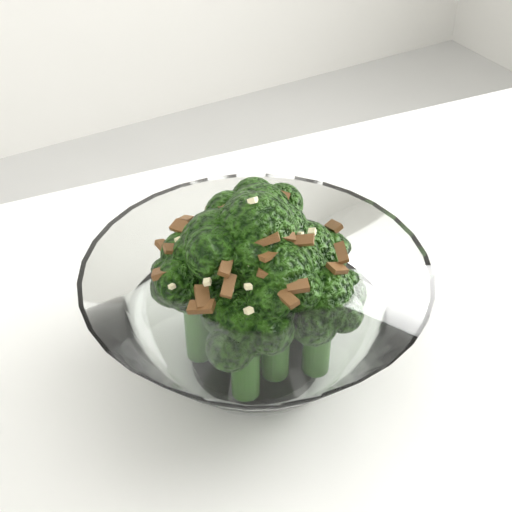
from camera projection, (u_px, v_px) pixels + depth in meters
broccoli_dish at (256, 303)px, 0.52m from camera, size 0.23×0.23×0.14m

